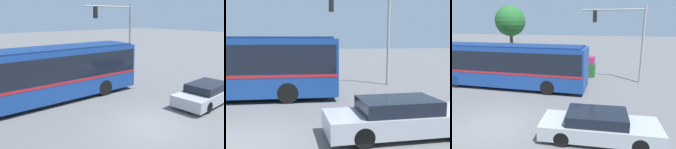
% 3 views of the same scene
% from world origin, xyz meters
% --- Properties ---
extents(ground_plane, '(140.00, 140.00, 0.00)m').
position_xyz_m(ground_plane, '(0.00, 0.00, 0.00)').
color(ground_plane, '#5B5B5E').
extents(city_bus, '(11.64, 2.70, 3.16)m').
position_xyz_m(city_bus, '(-2.37, 5.94, 1.80)').
color(city_bus, navy).
rests_on(city_bus, ground).
extents(sedan_foreground, '(4.95, 2.14, 1.21)m').
position_xyz_m(sedan_foreground, '(4.82, 0.06, 0.58)').
color(sedan_foreground, '#9EA3A8').
rests_on(sedan_foreground, ground).
extents(traffic_light_pole, '(4.86, 0.24, 5.97)m').
position_xyz_m(traffic_light_pole, '(6.06, 9.43, 3.98)').
color(traffic_light_pole, gray).
rests_on(traffic_light_pole, ground).
extents(flowering_hedge, '(6.36, 1.03, 1.80)m').
position_xyz_m(flowering_hedge, '(0.39, 10.50, 0.89)').
color(flowering_hedge, '#286028').
rests_on(flowering_hedge, ground).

